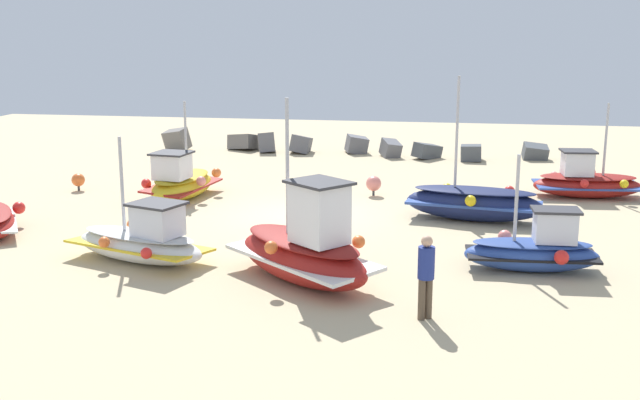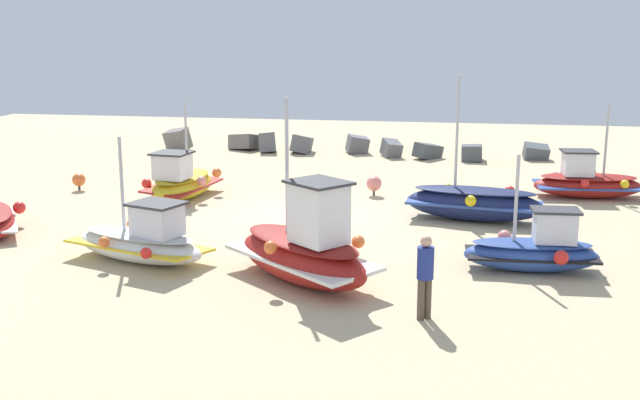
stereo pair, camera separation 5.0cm
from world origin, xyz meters
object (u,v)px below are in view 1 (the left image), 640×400
at_px(mooring_buoy_0, 78,180).
at_px(fishing_boat_4, 141,241).
at_px(fishing_boat_3, 181,182).
at_px(person_walking, 426,271).
at_px(mooring_buoy_1, 374,184).
at_px(fishing_boat_0, 305,250).
at_px(fishing_boat_6, 535,250).
at_px(fishing_boat_1, 474,202).
at_px(fishing_boat_5, 586,182).

bearing_deg(mooring_buoy_0, fishing_boat_4, -54.02).
height_order(fishing_boat_3, person_walking, fishing_boat_3).
height_order(mooring_buoy_0, mooring_buoy_1, mooring_buoy_1).
height_order(fishing_boat_0, mooring_buoy_1, fishing_boat_0).
bearing_deg(person_walking, fishing_boat_3, -175.37).
relative_size(fishing_boat_6, mooring_buoy_0, 5.22).
bearing_deg(mooring_buoy_0, fishing_boat_3, -8.36).
xyz_separation_m(person_walking, mooring_buoy_0, (-12.13, 9.96, -0.58)).
relative_size(fishing_boat_1, mooring_buoy_0, 6.97).
xyz_separation_m(fishing_boat_4, mooring_buoy_0, (-5.34, 7.35, -0.12)).
bearing_deg(fishing_boat_3, mooring_buoy_1, 110.79).
distance_m(mooring_buoy_0, mooring_buoy_1, 10.07).
bearing_deg(fishing_boat_6, fishing_boat_4, -177.84).
xyz_separation_m(fishing_boat_5, person_walking, (-4.80, -11.84, 0.45)).
xyz_separation_m(fishing_boat_0, mooring_buoy_1, (0.58, 9.10, -0.32)).
distance_m(fishing_boat_0, person_walking, 3.21).
relative_size(fishing_boat_0, fishing_boat_4, 1.03).
bearing_deg(fishing_boat_5, fishing_boat_3, 5.96).
xyz_separation_m(fishing_boat_5, mooring_buoy_0, (-16.93, -1.87, -0.13)).
relative_size(fishing_boat_5, fishing_boat_6, 1.16).
bearing_deg(fishing_boat_4, fishing_boat_1, 53.68).
distance_m(fishing_boat_1, mooring_buoy_0, 13.36).
relative_size(fishing_boat_3, fishing_boat_6, 1.13).
relative_size(fishing_boat_1, fishing_boat_3, 1.19).
height_order(fishing_boat_1, mooring_buoy_0, fishing_boat_1).
xyz_separation_m(fishing_boat_1, person_walking, (-1.09, -8.02, 0.42)).
height_order(fishing_boat_1, mooring_buoy_1, fishing_boat_1).
bearing_deg(fishing_boat_5, person_walking, 63.29).
height_order(fishing_boat_5, person_walking, fishing_boat_5).
bearing_deg(fishing_boat_3, fishing_boat_0, 43.49).
xyz_separation_m(fishing_boat_3, fishing_boat_6, (10.60, -5.94, -0.06)).
distance_m(person_walking, mooring_buoy_1, 11.08).
distance_m(fishing_boat_5, mooring_buoy_1, 6.97).
bearing_deg(fishing_boat_0, fishing_boat_1, 98.81).
bearing_deg(fishing_boat_0, mooring_buoy_0, 178.90).
height_order(fishing_boat_5, mooring_buoy_0, fishing_boat_5).
bearing_deg(fishing_boat_4, fishing_boat_3, 121.36).
bearing_deg(person_walking, mooring_buoy_0, -166.06).
bearing_deg(fishing_boat_5, mooring_buoy_0, 1.67).
bearing_deg(person_walking, fishing_boat_1, 135.60).
height_order(fishing_boat_6, mooring_buoy_1, fishing_boat_6).
distance_m(person_walking, mooring_buoy_0, 15.71).
xyz_separation_m(fishing_boat_4, fishing_boat_6, (9.14, 0.85, -0.00)).
distance_m(fishing_boat_4, person_walking, 7.29).
bearing_deg(fishing_boat_5, mooring_buoy_1, 3.40).
bearing_deg(fishing_boat_4, fishing_boat_5, 57.73).
distance_m(fishing_boat_5, person_walking, 12.78).
bearing_deg(fishing_boat_1, fishing_boat_5, 54.52).
bearing_deg(mooring_buoy_0, mooring_buoy_1, 5.11).
xyz_separation_m(fishing_boat_3, mooring_buoy_1, (6.15, 1.47, -0.14)).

